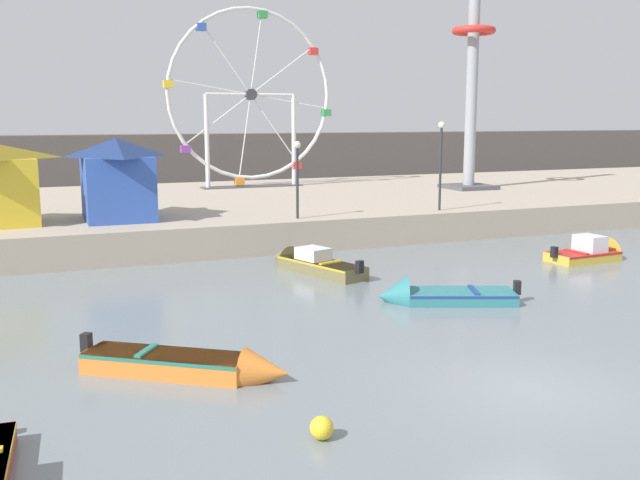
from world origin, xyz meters
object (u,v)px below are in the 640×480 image
(promenade_lamp_near, at_px, (297,167))
(promenade_lamp_far, at_px, (441,153))
(motorboat_teal_painted, at_px, (431,296))
(ferris_wheel_white_frame, at_px, (251,98))
(motorboat_orange_hull, at_px, (197,365))
(mooring_buoy_orange, at_px, (322,428))
(motorboat_olive_wood, at_px, (308,263))
(motorboat_mustard_yellow, at_px, (596,253))
(carnival_booth_blue_tent, at_px, (117,177))
(drop_tower_steel_tower, at_px, (472,71))

(promenade_lamp_near, xyz_separation_m, promenade_lamp_far, (7.32, 0.04, 0.47))
(motorboat_teal_painted, distance_m, ferris_wheel_white_frame, 26.28)
(motorboat_orange_hull, bearing_deg, promenade_lamp_far, 79.09)
(motorboat_orange_hull, bearing_deg, mooring_buoy_orange, -35.81)
(ferris_wheel_white_frame, bearing_deg, motorboat_olive_wood, -101.15)
(motorboat_mustard_yellow, relative_size, mooring_buoy_orange, 8.87)
(motorboat_olive_wood, relative_size, mooring_buoy_orange, 11.51)
(ferris_wheel_white_frame, xyz_separation_m, carnival_booth_blue_tent, (-9.88, -12.15, -3.79))
(motorboat_teal_painted, xyz_separation_m, mooring_buoy_orange, (-7.05, -7.82, 0.02))
(motorboat_orange_hull, distance_m, drop_tower_steel_tower, 33.12)
(drop_tower_steel_tower, bearing_deg, motorboat_mustard_yellow, -105.31)
(drop_tower_steel_tower, bearing_deg, motorboat_orange_hull, -134.82)
(motorboat_olive_wood, bearing_deg, motorboat_teal_painted, 178.83)
(ferris_wheel_white_frame, xyz_separation_m, promenade_lamp_far, (4.77, -14.86, -2.89))
(carnival_booth_blue_tent, bearing_deg, promenade_lamp_near, -19.94)
(motorboat_olive_wood, height_order, promenade_lamp_near, promenade_lamp_near)
(motorboat_olive_wood, xyz_separation_m, motorboat_mustard_yellow, (11.77, -2.49, -0.03))
(promenade_lamp_far, bearing_deg, motorboat_teal_painted, -122.88)
(motorboat_teal_painted, bearing_deg, promenade_lamp_far, -100.26)
(motorboat_olive_wood, bearing_deg, promenade_lamp_far, -80.58)
(motorboat_olive_wood, bearing_deg, motorboat_orange_hull, 127.51)
(motorboat_mustard_yellow, distance_m, carnival_booth_blue_tent, 20.51)
(motorboat_orange_hull, height_order, carnival_booth_blue_tent, carnival_booth_blue_tent)
(motorboat_teal_painted, xyz_separation_m, drop_tower_steel_tower, (14.20, 19.01, 8.40))
(drop_tower_steel_tower, xyz_separation_m, mooring_buoy_orange, (-21.25, -26.84, -8.38))
(carnival_booth_blue_tent, relative_size, mooring_buoy_orange, 9.00)
(motorboat_olive_wood, relative_size, motorboat_teal_painted, 1.13)
(mooring_buoy_orange, bearing_deg, motorboat_olive_wood, 69.22)
(motorboat_teal_painted, distance_m, motorboat_mustard_yellow, 10.52)
(motorboat_mustard_yellow, relative_size, promenade_lamp_far, 0.92)
(ferris_wheel_white_frame, relative_size, promenade_lamp_near, 3.30)
(ferris_wheel_white_frame, distance_m, promenade_lamp_near, 15.49)
(motorboat_orange_hull, xyz_separation_m, ferris_wheel_white_frame, (10.39, 29.03, 6.74))
(motorboat_mustard_yellow, xyz_separation_m, mooring_buoy_orange, (-16.99, -11.27, -0.07))
(motorboat_teal_painted, relative_size, ferris_wheel_white_frame, 0.40)
(motorboat_orange_hull, bearing_deg, motorboat_mustard_yellow, 57.36)
(ferris_wheel_white_frame, bearing_deg, mooring_buoy_orange, -105.26)
(motorboat_orange_hull, distance_m, mooring_buoy_orange, 4.31)
(drop_tower_steel_tower, relative_size, promenade_lamp_near, 4.52)
(motorboat_mustard_yellow, xyz_separation_m, drop_tower_steel_tower, (4.26, 15.57, 8.32))
(ferris_wheel_white_frame, distance_m, carnival_booth_blue_tent, 16.11)
(motorboat_olive_wood, height_order, promenade_lamp_far, promenade_lamp_far)
(motorboat_olive_wood, bearing_deg, promenade_lamp_near, -34.09)
(mooring_buoy_orange, bearing_deg, motorboat_teal_painted, 47.97)
(carnival_booth_blue_tent, bearing_deg, promenade_lamp_far, -9.84)
(carnival_booth_blue_tent, height_order, promenade_lamp_far, promenade_lamp_far)
(motorboat_olive_wood, bearing_deg, carnival_booth_blue_tent, 21.75)
(drop_tower_steel_tower, relative_size, mooring_buoy_orange, 34.86)
(motorboat_olive_wood, distance_m, mooring_buoy_orange, 14.72)
(motorboat_mustard_yellow, bearing_deg, mooring_buoy_orange, -149.55)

